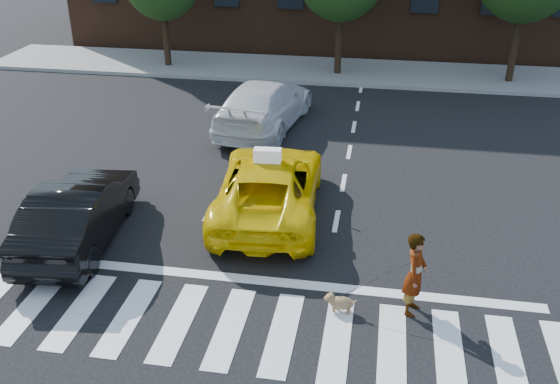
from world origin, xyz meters
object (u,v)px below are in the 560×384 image
Objects in this scene: taxi at (269,185)px; black_sedan at (78,212)px; woman at (415,274)px; white_suv at (264,105)px; dog at (339,302)px.

taxi is 1.17× the size of black_sedan.
black_sedan is 7.62m from woman.
white_suv is at bearing -115.36° from black_sedan.
black_sedan is (-4.02, -2.11, 0.01)m from taxi.
dog is (2.07, -3.76, -0.52)m from taxi.
white_suv is (2.73, 7.99, 0.04)m from black_sedan.
black_sedan is 0.83× the size of white_suv.
dog is at bearing 158.41° from black_sedan.
dog is at bearing 116.67° from white_suv.
white_suv is at bearing -82.02° from taxi.
white_suv reaches higher than taxi.
black_sedan is 6.34m from dog.
black_sedan is at bearing 23.26° from taxi.
white_suv reaches higher than black_sedan.
taxi is 3.09× the size of woman.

